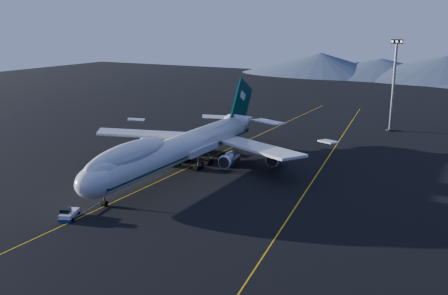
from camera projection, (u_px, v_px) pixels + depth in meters
The scene contains 6 objects.
ground at pixel (180, 171), 119.24m from camera, with size 500.00×500.00×0.00m, color black.
taxiway_line_main at pixel (180, 171), 119.24m from camera, with size 0.25×220.00×0.01m, color #E2B60D.
taxiway_line_side at pixel (314, 178), 113.82m from camera, with size 0.25×200.00×0.01m, color #E2B60D.
boeing_747 at pixel (180, 148), 117.85m from camera, with size 59.62×72.43×19.37m.
pushback_tug at pixel (69, 215), 90.55m from camera, with size 4.00×5.21×2.03m.
floodlight_mast at pixel (393, 85), 160.19m from camera, with size 3.63×2.72×29.38m.
Camera 1 is at (63.89, -95.25, 34.73)m, focal length 40.00 mm.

